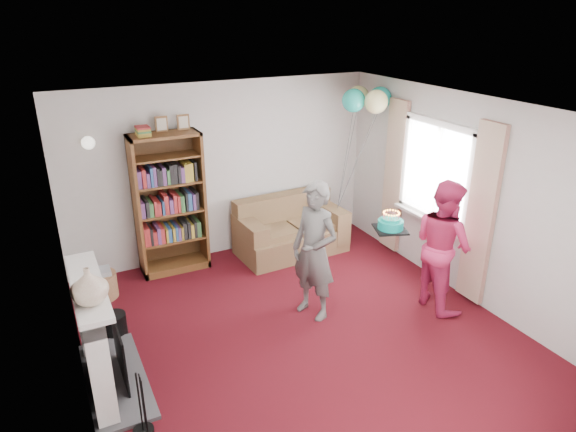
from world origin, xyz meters
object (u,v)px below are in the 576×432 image
person_magenta (443,245)px  birthday_cake (391,225)px  bookcase (169,205)px  sofa (289,231)px  person_striped (315,251)px

person_magenta → birthday_cake: bearing=69.6°
bookcase → sofa: bookcase is taller
person_striped → birthday_cake: (0.87, -0.24, 0.26)m
person_magenta → birthday_cake: person_magenta is taller
sofa → birthday_cake: size_ratio=4.42×
sofa → person_striped: bearing=-110.2°
bookcase → person_striped: (1.18, -1.91, -0.12)m
person_magenta → birthday_cake: size_ratio=4.54×
person_magenta → birthday_cake: (-0.59, 0.25, 0.28)m
bookcase → person_magenta: size_ratio=1.33×
person_magenta → bookcase: bearing=50.4°
person_magenta → person_striped: bearing=74.2°
sofa → person_striped: size_ratio=0.95×
person_striped → person_magenta: 1.54m
birthday_cake → person_striped: bearing=164.8°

